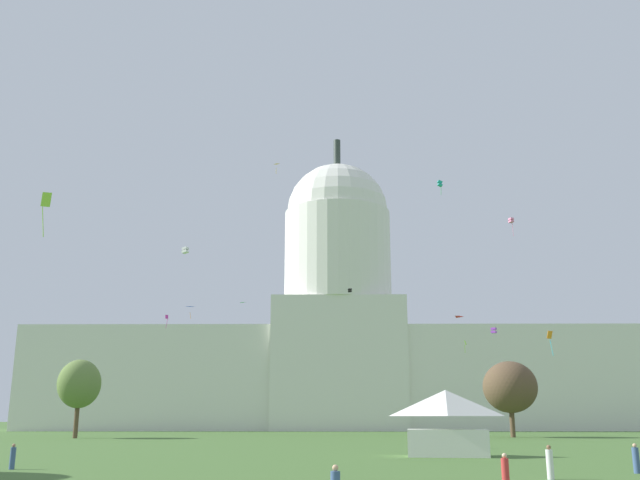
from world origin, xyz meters
The scene contains 22 objects.
capitol_building centered at (1.07, 151.97, 21.21)m, with size 148.93×26.84×74.06m.
event_tent centered at (8.54, 40.59, 2.82)m, with size 7.47×5.14×5.50m.
tree_east_mid centered at (28.17, 95.60, 7.89)m, with size 11.21×11.68×12.06m.
tree_west_mid centered at (-40.56, 90.39, 8.20)m, with size 6.57×7.78×12.00m.
person_white_mid_left centered at (10.37, 18.45, 0.83)m, with size 0.46×0.46×1.79m.
person_denim_near_tree_west centered at (13.98, 55.57, 0.70)m, with size 0.62×0.62×1.56m.
person_denim_front_left centered at (-21.84, 25.50, 0.73)m, with size 0.42×0.42×1.59m.
person_red_lawn_far_left centered at (6.12, 10.90, 0.81)m, with size 0.45×0.45×1.74m.
person_denim_aisle_center centered at (16.79, 22.68, 0.79)m, with size 0.51×0.51×1.72m.
kite_lime_low centered at (24.20, 110.75, 16.37)m, with size 0.51×0.59×2.23m.
kite_turquoise_high centered at (16.65, 86.38, 39.72)m, with size 0.85×0.80×2.45m.
kite_magenta_mid centered at (-32.28, 111.72, 21.37)m, with size 0.62×0.45×2.54m.
kite_blue_mid centered at (-31.04, 127.48, 25.65)m, with size 1.81×1.07×2.43m.
kite_orange_low centered at (27.02, 69.40, 13.23)m, with size 1.00×0.99×3.22m.
kite_violet_mid centered at (33.49, 126.84, 20.83)m, with size 1.36×1.36×1.12m.
kite_black_mid centered at (3.35, 129.44, 29.91)m, with size 0.94×0.99×1.00m.
kite_red_mid centered at (18.99, 90.42, 18.15)m, with size 1.68×1.51×0.31m.
kite_gold_high centered at (-11.40, 109.58, 51.38)m, with size 1.15×0.87×1.96m.
kite_pink_high centered at (30.10, 95.16, 35.96)m, with size 0.97×0.98×3.27m.
kite_green_mid centered at (-18.40, 112.39, 24.16)m, with size 1.48×1.38×0.19m.
kite_white_mid centered at (-26.53, 98.16, 31.58)m, with size 1.25×1.21×1.18m.
kite_lime_mid centered at (-27.19, 39.36, 22.08)m, with size 1.05×0.34×4.25m.
Camera 1 is at (-1.64, -21.25, 3.31)m, focal length 39.36 mm.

